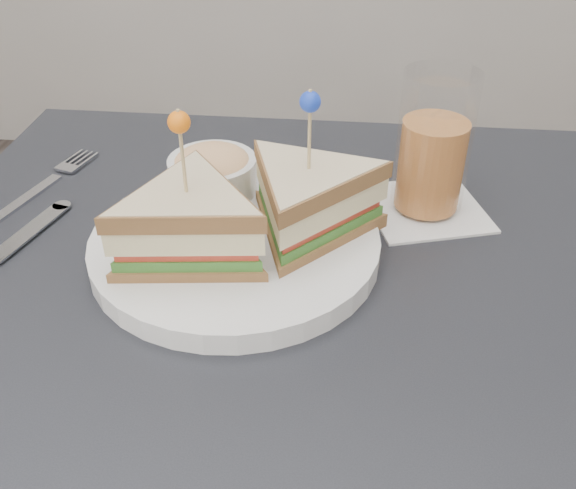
{
  "coord_description": "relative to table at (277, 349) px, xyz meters",
  "views": [
    {
      "loc": [
        0.06,
        -0.47,
        1.14
      ],
      "look_at": [
        0.01,
        0.01,
        0.8
      ],
      "focal_mm": 40.0,
      "sensor_mm": 36.0,
      "label": 1
    }
  ],
  "objects": [
    {
      "name": "table",
      "position": [
        0.0,
        0.0,
        0.0
      ],
      "size": [
        0.8,
        0.8,
        0.75
      ],
      "color": "black",
      "rests_on": "ground"
    },
    {
      "name": "plate_meal",
      "position": [
        -0.04,
        0.06,
        0.12
      ],
      "size": [
        0.39,
        0.39,
        0.18
      ],
      "rotation": [
        0.0,
        0.0,
        -0.41
      ],
      "color": "silver",
      "rests_on": "table"
    },
    {
      "name": "cutlery_fork",
      "position": [
        -0.3,
        0.18,
        0.08
      ],
      "size": [
        0.07,
        0.19,
        0.01
      ],
      "rotation": [
        0.0,
        0.0,
        -0.28
      ],
      "color": "silver",
      "rests_on": "table"
    },
    {
      "name": "drink_set",
      "position": [
        0.15,
        0.17,
        0.15
      ],
      "size": [
        0.16,
        0.16,
        0.16
      ],
      "rotation": [
        0.0,
        0.0,
        0.29
      ],
      "color": "silver",
      "rests_on": "table"
    }
  ]
}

